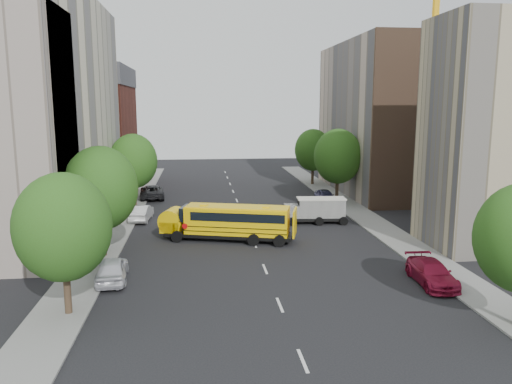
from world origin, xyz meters
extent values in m
plane|color=black|center=(0.00, 0.00, 0.00)|extent=(120.00, 120.00, 0.00)
cube|color=slate|center=(-11.50, 5.00, 0.06)|extent=(3.00, 80.00, 0.12)
cube|color=slate|center=(11.50, 5.00, 0.06)|extent=(3.00, 80.00, 0.12)
cube|color=silver|center=(0.00, 10.00, 0.01)|extent=(0.15, 64.00, 0.01)
cube|color=beige|center=(-18.00, 6.00, 10.00)|extent=(10.00, 26.00, 20.00)
cube|color=maroon|center=(-18.00, 28.00, 6.50)|extent=(10.00, 15.00, 13.00)
cube|color=tan|center=(18.00, -4.50, 8.50)|extent=(10.00, 7.00, 17.00)
cube|color=beige|center=(18.00, 20.00, 9.00)|extent=(10.00, 22.00, 18.00)
cube|color=brown|center=(18.00, 9.00, 9.00)|extent=(10.10, 0.30, 18.00)
cylinder|color=yellow|center=(28.00, 28.00, 17.50)|extent=(1.00, 1.00, 35.00)
cylinder|color=#38281C|center=(-11.00, -14.00, 1.35)|extent=(0.36, 0.36, 2.70)
ellipsoid|color=#2B4D14|center=(-11.00, -14.00, 4.65)|extent=(4.80, 4.80, 5.52)
cylinder|color=#38281C|center=(-11.00, -4.00, 1.44)|extent=(0.36, 0.36, 2.88)
ellipsoid|color=#2B4D14|center=(-11.00, -4.00, 4.96)|extent=(5.12, 5.12, 5.89)
cylinder|color=#38281C|center=(-11.00, 14.00, 1.40)|extent=(0.36, 0.36, 2.81)
ellipsoid|color=#2B4D14|center=(-11.00, 14.00, 4.84)|extent=(4.99, 4.99, 5.74)
cylinder|color=#38281C|center=(11.00, 14.00, 1.48)|extent=(0.36, 0.36, 2.95)
ellipsoid|color=#2B4D14|center=(11.00, 14.00, 5.08)|extent=(5.25, 5.25, 6.04)
cylinder|color=#38281C|center=(11.00, 26.00, 1.37)|extent=(0.36, 0.36, 2.74)
ellipsoid|color=#2B4D14|center=(11.00, 26.00, 4.71)|extent=(4.86, 4.86, 5.59)
cube|color=black|center=(-1.93, -0.63, 0.50)|extent=(10.35, 4.99, 0.27)
cube|color=yellow|center=(-1.32, -0.81, 1.67)|extent=(8.43, 4.40, 2.08)
cube|color=yellow|center=(-5.92, 0.51, 1.04)|extent=(2.13, 2.44, 0.90)
cube|color=black|center=(-5.01, 0.25, 2.12)|extent=(1.00, 2.12, 1.08)
cube|color=yellow|center=(-1.32, -0.81, 2.73)|extent=(8.38, 4.23, 0.13)
cube|color=black|center=(-1.15, -0.85, 2.12)|extent=(7.75, 4.25, 0.68)
cube|color=black|center=(-1.32, -0.81, 0.95)|extent=(8.45, 4.45, 0.05)
cube|color=black|center=(-1.32, -0.81, 1.31)|extent=(8.45, 4.45, 0.05)
cube|color=yellow|center=(2.63, -1.93, 1.67)|extent=(0.75, 2.21, 2.08)
cube|color=yellow|center=(-3.67, -0.14, 2.82)|extent=(0.67, 0.67, 0.09)
cube|color=yellow|center=(0.68, -1.37, 2.82)|extent=(0.67, 0.67, 0.09)
cylinder|color=yellow|center=(-5.92, 0.51, 1.49)|extent=(2.39, 2.52, 1.90)
cylinder|color=red|center=(-5.04, -1.01, 1.35)|extent=(0.44, 0.16, 0.45)
cylinder|color=black|center=(-5.62, -0.75, 0.45)|extent=(0.94, 0.51, 0.90)
cylinder|color=black|center=(-5.01, 1.42, 0.45)|extent=(0.94, 0.51, 0.90)
cylinder|color=black|center=(-0.33, -2.26, 0.45)|extent=(0.94, 0.51, 0.90)
cylinder|color=black|center=(0.29, -0.09, 0.45)|extent=(0.94, 0.51, 0.90)
cylinder|color=black|center=(1.41, -2.76, 0.45)|extent=(0.94, 0.51, 0.90)
cylinder|color=black|center=(2.03, -0.59, 0.45)|extent=(0.94, 0.51, 0.90)
cube|color=black|center=(6.31, 4.39, 0.45)|extent=(5.55, 2.19, 0.27)
cube|color=silver|center=(6.76, 4.35, 1.40)|extent=(4.28, 2.01, 1.63)
cube|color=silver|center=(4.32, 4.53, 1.13)|extent=(1.39, 1.81, 1.09)
cube|color=silver|center=(6.76, 4.35, 2.27)|extent=(4.47, 2.12, 0.11)
cylinder|color=black|center=(4.26, 3.62, 0.38)|extent=(0.78, 0.28, 0.76)
cylinder|color=black|center=(4.39, 5.43, 0.38)|extent=(0.78, 0.28, 0.76)
cylinder|color=black|center=(6.43, 3.47, 0.38)|extent=(0.78, 0.28, 0.76)
cylinder|color=black|center=(6.56, 5.28, 0.38)|extent=(0.78, 0.28, 0.76)
cylinder|color=black|center=(8.42, 3.33, 0.38)|extent=(0.78, 0.28, 0.76)
cylinder|color=black|center=(8.54, 5.14, 0.38)|extent=(0.78, 0.28, 0.76)
imported|color=silver|center=(-9.60, -9.16, 0.77)|extent=(2.20, 4.68, 1.55)
imported|color=silver|center=(-9.60, 7.21, 0.74)|extent=(1.93, 4.60, 1.48)
imported|color=black|center=(-9.60, 18.38, 0.79)|extent=(3.16, 5.93, 1.59)
imported|color=maroon|center=(9.60, -11.87, 0.70)|extent=(2.19, 4.90, 1.39)
imported|color=#3B3863|center=(9.60, 13.69, 0.72)|extent=(1.79, 4.27, 1.44)
camera|label=1|loc=(-4.21, -39.14, 10.68)|focal=35.00mm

